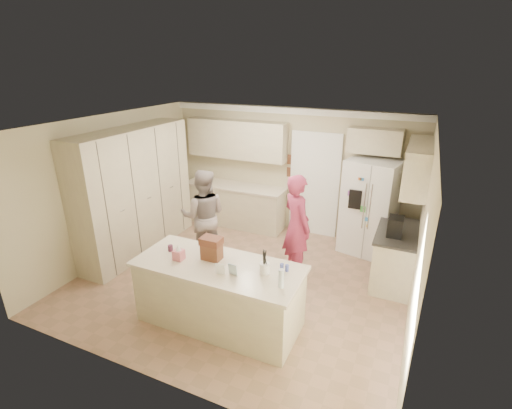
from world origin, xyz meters
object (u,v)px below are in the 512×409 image
at_px(refrigerator, 369,208).
at_px(tissue_box, 179,255).
at_px(utensil_crock, 265,268).
at_px(island_base, 219,295).
at_px(coffee_maker, 395,227).
at_px(teen_girl, 297,226).
at_px(dollhouse_body, 212,252).
at_px(teen_boy, 204,216).

bearing_deg(refrigerator, tissue_box, -111.36).
bearing_deg(utensil_crock, island_base, -175.60).
relative_size(coffee_maker, teen_girl, 0.17).
xyz_separation_m(island_base, utensil_crock, (0.65, 0.05, 0.56)).
xyz_separation_m(refrigerator, utensil_crock, (-0.87, -2.94, 0.10)).
bearing_deg(tissue_box, utensil_crock, 7.13).
xyz_separation_m(tissue_box, dollhouse_body, (0.40, 0.20, 0.04)).
xyz_separation_m(coffee_maker, dollhouse_body, (-2.20, -1.80, -0.03)).
height_order(utensil_crock, teen_boy, teen_boy).
bearing_deg(dollhouse_body, teen_boy, 125.73).
distance_m(coffee_maker, island_base, 2.87).
height_order(refrigerator, island_base, refrigerator).
bearing_deg(island_base, refrigerator, 63.13).
xyz_separation_m(dollhouse_body, teen_girl, (0.69, 1.57, -0.14)).
bearing_deg(teen_boy, island_base, 102.98).
distance_m(island_base, dollhouse_body, 0.62).
bearing_deg(teen_boy, coffee_maker, 162.84).
distance_m(tissue_box, teen_boy, 1.69).
relative_size(utensil_crock, teen_girl, 0.08).
height_order(refrigerator, dollhouse_body, refrigerator).
bearing_deg(teen_girl, tissue_box, 99.20).
xyz_separation_m(island_base, tissue_box, (-0.55, -0.10, 0.56)).
distance_m(dollhouse_body, teen_girl, 1.72).
height_order(coffee_maker, teen_boy, teen_boy).
xyz_separation_m(utensil_crock, teen_girl, (-0.11, 1.62, -0.11)).
bearing_deg(coffee_maker, dollhouse_body, -140.71).
height_order(island_base, teen_boy, teen_boy).
relative_size(refrigerator, tissue_box, 12.86).
relative_size(refrigerator, dollhouse_body, 6.92).
xyz_separation_m(coffee_maker, teen_boy, (-3.19, -0.42, -0.22)).
relative_size(teen_boy, teen_girl, 0.96).
bearing_deg(dollhouse_body, coffee_maker, 39.29).
xyz_separation_m(dollhouse_body, teen_boy, (-0.99, 1.38, -0.18)).
relative_size(refrigerator, coffee_maker, 6.00).
height_order(tissue_box, teen_boy, teen_boy).
bearing_deg(island_base, utensil_crock, 4.40).
relative_size(utensil_crock, tissue_box, 1.07).
bearing_deg(utensil_crock, teen_girl, 93.87).
height_order(refrigerator, teen_boy, refrigerator).
distance_m(island_base, teen_boy, 1.91).
height_order(island_base, teen_girl, teen_girl).
bearing_deg(refrigerator, utensil_crock, -94.03).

